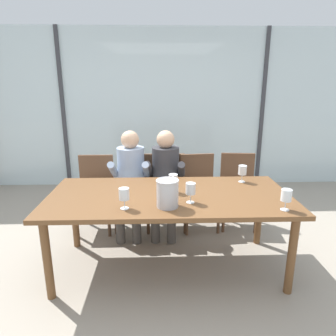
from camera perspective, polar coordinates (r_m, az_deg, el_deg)
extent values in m
plane|color=#9E9384|center=(3.97, -0.31, -10.03)|extent=(14.00, 14.00, 0.00)
cube|color=silver|center=(5.13, -0.82, 11.01)|extent=(7.40, 0.03, 2.60)
cube|color=#38383D|center=(5.34, -19.29, 10.33)|extent=(0.06, 0.06, 2.60)
cube|color=#38383D|center=(5.40, 17.46, 10.54)|extent=(0.06, 0.06, 2.60)
cube|color=#386633|center=(8.45, -1.25, 10.31)|extent=(13.40, 2.40, 1.84)
cube|color=brown|center=(2.76, 0.24, -5.39)|extent=(2.20, 1.03, 0.04)
cylinder|color=brown|center=(2.71, -21.97, -15.91)|extent=(0.07, 0.07, 0.71)
cylinder|color=brown|center=(2.78, 22.46, -15.12)|extent=(0.07, 0.07, 0.71)
cylinder|color=brown|center=(3.41, -17.32, -8.72)|extent=(0.07, 0.07, 0.71)
cylinder|color=brown|center=(3.47, 16.93, -8.28)|extent=(0.07, 0.07, 0.71)
cube|color=brown|center=(3.70, -13.81, -4.84)|extent=(0.44, 0.44, 0.03)
cube|color=brown|center=(3.81, -13.43, -0.65)|extent=(0.42, 0.04, 0.42)
cylinder|color=brown|center=(3.66, -17.12, -9.28)|extent=(0.04, 0.04, 0.44)
cylinder|color=brown|center=(3.58, -11.17, -9.45)|extent=(0.04, 0.04, 0.44)
cylinder|color=brown|center=(4.00, -15.73, -7.00)|extent=(0.04, 0.04, 0.44)
cylinder|color=brown|center=(3.92, -10.29, -7.09)|extent=(0.04, 0.04, 0.44)
cube|color=brown|center=(3.67, -6.64, -4.63)|extent=(0.46, 0.46, 0.03)
cube|color=brown|center=(3.79, -6.40, -0.41)|extent=(0.42, 0.05, 0.42)
cylinder|color=brown|center=(3.61, -9.91, -9.12)|extent=(0.04, 0.04, 0.44)
cylinder|color=brown|center=(3.57, -3.81, -9.25)|extent=(0.04, 0.04, 0.44)
cylinder|color=brown|center=(3.96, -8.96, -6.81)|extent=(0.04, 0.04, 0.44)
cylinder|color=brown|center=(3.91, -3.42, -6.89)|extent=(0.04, 0.04, 0.44)
cube|color=brown|center=(3.65, 0.08, -4.62)|extent=(0.44, 0.44, 0.03)
cube|color=brown|center=(3.77, -0.04, -0.39)|extent=(0.42, 0.04, 0.42)
cylinder|color=brown|center=(3.56, -2.88, -9.26)|extent=(0.04, 0.04, 0.44)
cylinder|color=brown|center=(3.58, 3.29, -9.15)|extent=(0.04, 0.04, 0.44)
cylinder|color=brown|center=(3.91, -2.83, -6.89)|extent=(0.04, 0.04, 0.44)
cylinder|color=brown|center=(3.93, 2.76, -6.81)|extent=(0.04, 0.04, 0.44)
cube|color=brown|center=(3.66, 6.08, -4.65)|extent=(0.48, 0.48, 0.03)
cube|color=brown|center=(3.78, 5.50, -0.43)|extent=(0.42, 0.07, 0.42)
cylinder|color=brown|center=(3.55, 3.63, -9.41)|extent=(0.04, 0.04, 0.44)
cylinder|color=brown|center=(3.63, 9.61, -8.99)|extent=(0.04, 0.04, 0.44)
cylinder|color=brown|center=(3.89, 2.60, -7.05)|extent=(0.04, 0.04, 0.44)
cylinder|color=brown|center=(3.96, 8.06, -6.72)|extent=(0.04, 0.04, 0.44)
cube|color=brown|center=(3.78, 13.27, -4.32)|extent=(0.48, 0.48, 0.03)
cube|color=brown|center=(3.90, 13.02, -0.24)|extent=(0.42, 0.08, 0.42)
cylinder|color=brown|center=(3.67, 10.54, -8.75)|extent=(0.04, 0.04, 0.44)
cylinder|color=brown|center=(3.74, 16.40, -8.70)|extent=(0.04, 0.04, 0.44)
cylinder|color=brown|center=(4.02, 9.94, -6.50)|extent=(0.04, 0.04, 0.44)
cylinder|color=brown|center=(4.08, 15.29, -6.50)|extent=(0.04, 0.04, 0.44)
cylinder|color=#9EB2D1|center=(3.59, -7.04, -0.20)|extent=(0.33, 0.33, 0.52)
sphere|color=#DBAD89|center=(3.51, -7.24, 5.37)|extent=(0.21, 0.21, 0.21)
cube|color=#47423D|center=(3.50, -8.76, -5.21)|extent=(0.14, 0.40, 0.13)
cube|color=#47423D|center=(3.47, -5.81, -5.24)|extent=(0.14, 0.40, 0.13)
cylinder|color=#47423D|center=(3.42, -9.07, -10.40)|extent=(0.10, 0.10, 0.47)
cylinder|color=#47423D|center=(3.39, -6.02, -10.47)|extent=(0.10, 0.10, 0.47)
cylinder|color=#9EB2D1|center=(3.50, -10.38, -0.33)|extent=(0.09, 0.33, 0.26)
cylinder|color=#9EB2D1|center=(3.45, -4.16, -0.33)|extent=(0.09, 0.33, 0.26)
cylinder|color=#38383D|center=(3.57, -0.45, -0.14)|extent=(0.35, 0.35, 0.52)
sphere|color=#DBAD89|center=(3.49, -0.47, 5.46)|extent=(0.21, 0.21, 0.21)
cube|color=#47423D|center=(3.47, -2.14, -5.15)|extent=(0.17, 0.41, 0.13)
cube|color=#47423D|center=(3.46, 0.84, -5.21)|extent=(0.17, 0.41, 0.13)
cylinder|color=#47423D|center=(3.39, -2.41, -10.37)|extent=(0.10, 0.10, 0.47)
cylinder|color=#47423D|center=(3.38, 0.67, -10.45)|extent=(0.10, 0.10, 0.47)
cylinder|color=#38383D|center=(3.47, -3.71, -0.22)|extent=(0.11, 0.33, 0.26)
cylinder|color=#38383D|center=(3.45, 2.57, -0.32)|extent=(0.11, 0.33, 0.26)
cylinder|color=#B7B7BC|center=(2.45, -0.10, -4.89)|extent=(0.18, 0.18, 0.23)
torus|color=silver|center=(2.41, -0.10, -2.38)|extent=(0.19, 0.19, 0.01)
cylinder|color=silver|center=(3.18, 13.83, -2.53)|extent=(0.07, 0.07, 0.00)
cylinder|color=silver|center=(3.17, 13.88, -1.86)|extent=(0.01, 0.01, 0.07)
cylinder|color=silver|center=(3.14, 13.98, -0.38)|extent=(0.08, 0.08, 0.09)
cylinder|color=silver|center=(2.57, 4.27, -6.51)|extent=(0.07, 0.07, 0.00)
cylinder|color=silver|center=(2.56, 4.28, -5.69)|extent=(0.01, 0.01, 0.07)
cylinder|color=silver|center=(2.53, 4.32, -3.90)|extent=(0.08, 0.08, 0.09)
cylinder|color=#E0D184|center=(2.54, 4.31, -4.47)|extent=(0.07, 0.07, 0.04)
cylinder|color=silver|center=(2.47, -8.24, -7.59)|extent=(0.07, 0.07, 0.00)
cylinder|color=silver|center=(2.46, -8.27, -6.75)|extent=(0.01, 0.01, 0.07)
cylinder|color=silver|center=(2.43, -8.35, -4.89)|extent=(0.08, 0.08, 0.09)
cylinder|color=maroon|center=(2.44, -8.33, -5.48)|extent=(0.07, 0.07, 0.04)
cylinder|color=silver|center=(2.80, 0.98, -4.58)|extent=(0.07, 0.07, 0.00)
cylinder|color=silver|center=(2.79, 0.98, -3.82)|extent=(0.01, 0.01, 0.07)
cylinder|color=silver|center=(2.76, 0.99, -2.16)|extent=(0.08, 0.08, 0.09)
cylinder|color=silver|center=(2.60, 21.30, -7.39)|extent=(0.07, 0.07, 0.00)
cylinder|color=silver|center=(2.58, 21.39, -6.59)|extent=(0.01, 0.01, 0.07)
cylinder|color=silver|center=(2.55, 21.58, -4.82)|extent=(0.08, 0.08, 0.09)
cylinder|color=#E0D184|center=(2.56, 21.52, -5.38)|extent=(0.07, 0.07, 0.04)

